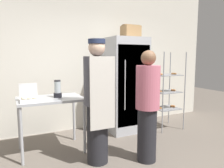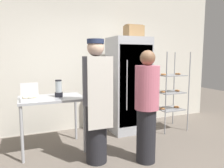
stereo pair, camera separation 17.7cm
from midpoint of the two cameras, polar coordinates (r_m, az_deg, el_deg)
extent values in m
cube|color=silver|center=(4.71, -8.79, 6.86)|extent=(6.40, 0.12, 3.03)
cube|color=#ADAFB5|center=(4.48, 2.44, -0.25)|extent=(0.76, 0.67, 1.91)
cube|color=#93959B|center=(4.20, 4.51, -0.51)|extent=(0.70, 0.02, 1.57)
cylinder|color=silver|center=(4.07, 2.17, -0.33)|extent=(0.02, 0.02, 0.94)
cylinder|color=#93969B|center=(4.39, 12.07, -2.45)|extent=(0.02, 0.02, 1.63)
cylinder|color=#93969B|center=(4.76, 17.48, -1.88)|extent=(0.02, 0.02, 1.63)
cylinder|color=#93969B|center=(4.77, 8.59, -1.60)|extent=(0.02, 0.02, 1.63)
cylinder|color=#93969B|center=(5.11, 13.85, -1.14)|extent=(0.02, 0.02, 1.63)
cube|color=gray|center=(4.82, 12.90, -6.17)|extent=(0.52, 0.44, 0.01)
torus|color=#AD6B38|center=(4.71, 11.16, -6.16)|extent=(0.11, 0.11, 0.03)
torus|color=#AD6B38|center=(4.93, 14.57, -5.64)|extent=(0.11, 0.11, 0.03)
cube|color=gray|center=(4.75, 13.02, -1.98)|extent=(0.52, 0.44, 0.01)
torus|color=#AD6B38|center=(4.64, 11.27, -1.87)|extent=(0.10, 0.10, 0.03)
torus|color=#AD6B38|center=(4.86, 14.70, -1.55)|extent=(0.10, 0.10, 0.03)
cube|color=gray|center=(4.71, 13.14, 2.31)|extent=(0.52, 0.44, 0.01)
torus|color=#AD6B38|center=(4.60, 11.38, 2.53)|extent=(0.11, 0.11, 0.03)
torus|color=#AD6B38|center=(4.82, 14.84, 2.64)|extent=(0.11, 0.11, 0.03)
cube|color=#ADAFB5|center=(3.64, -17.20, -3.77)|extent=(1.01, 0.69, 0.04)
cylinder|color=#ADAFB5|center=(3.43, -24.00, -12.45)|extent=(0.04, 0.04, 0.85)
cylinder|color=#ADAFB5|center=(3.56, -8.64, -11.13)|extent=(0.04, 0.04, 0.85)
cylinder|color=#ADAFB5|center=(4.01, -24.28, -9.60)|extent=(0.04, 0.04, 0.85)
cylinder|color=#ADAFB5|center=(4.13, -11.16, -8.61)|extent=(0.04, 0.04, 0.85)
cube|color=white|center=(3.44, -22.20, -3.91)|extent=(0.26, 0.21, 0.05)
cube|color=white|center=(3.52, -22.41, -1.52)|extent=(0.26, 0.01, 0.21)
torus|color=beige|center=(3.38, -23.28, -3.50)|extent=(0.09, 0.09, 0.03)
torus|color=beige|center=(3.38, -22.18, -3.44)|extent=(0.09, 0.09, 0.03)
torus|color=beige|center=(3.38, -21.07, -3.38)|extent=(0.09, 0.09, 0.03)
torus|color=beige|center=(3.43, -23.32, -3.35)|extent=(0.09, 0.09, 0.03)
torus|color=beige|center=(3.43, -22.23, -3.29)|extent=(0.09, 0.09, 0.03)
torus|color=beige|center=(3.44, -21.14, -3.22)|extent=(0.09, 0.09, 0.03)
torus|color=beige|center=(3.48, -23.36, -3.20)|extent=(0.09, 0.09, 0.03)
torus|color=beige|center=(3.48, -22.28, -3.14)|extent=(0.09, 0.09, 0.03)
cylinder|color=black|center=(3.65, -15.34, -2.81)|extent=(0.13, 0.13, 0.08)
cylinder|color=#B2BCC1|center=(3.63, -15.41, -0.79)|extent=(0.10, 0.10, 0.18)
cylinder|color=black|center=(3.61, -15.47, 0.82)|extent=(0.10, 0.10, 0.02)
cube|color=#A87F51|center=(4.56, 3.76, 13.43)|extent=(0.34, 0.28, 0.24)
cube|color=#977249|center=(4.57, 3.77, 15.04)|extent=(0.35, 0.15, 0.02)
cylinder|color=#232328|center=(3.25, -5.42, -12.79)|extent=(0.31, 0.31, 0.86)
cylinder|color=#4C4C56|center=(3.07, -5.59, 0.85)|extent=(0.38, 0.38, 0.68)
sphere|color=beige|center=(3.05, -5.70, 9.41)|extent=(0.23, 0.23, 0.23)
cube|color=beige|center=(2.91, -4.21, -2.50)|extent=(0.36, 0.02, 0.98)
cylinder|color=#232D4C|center=(3.06, -5.72, 11.05)|extent=(0.24, 0.24, 0.06)
cylinder|color=#232328|center=(3.32, 7.55, -13.05)|extent=(0.28, 0.28, 0.79)
cylinder|color=#C6667A|center=(3.15, 7.76, -0.88)|extent=(0.35, 0.35, 0.62)
sphere|color=brown|center=(3.11, 7.90, 6.78)|extent=(0.21, 0.21, 0.21)
camera|label=1|loc=(0.09, -91.49, -0.19)|focal=35.00mm
camera|label=2|loc=(0.09, 88.51, 0.19)|focal=35.00mm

